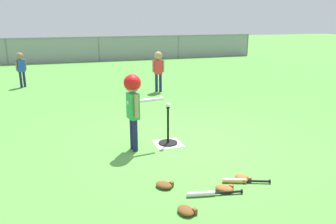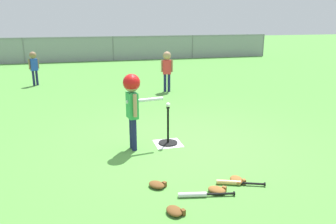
{
  "view_description": "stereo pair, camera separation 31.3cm",
  "coord_description": "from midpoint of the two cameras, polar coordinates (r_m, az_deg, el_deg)",
  "views": [
    {
      "loc": [
        -1.88,
        -4.88,
        2.05
      ],
      "look_at": [
        -0.25,
        0.14,
        0.55
      ],
      "focal_mm": 36.04,
      "sensor_mm": 36.0,
      "label": 1
    },
    {
      "loc": [
        -1.58,
        -4.97,
        2.05
      ],
      "look_at": [
        -0.25,
        0.14,
        0.55
      ],
      "focal_mm": 36.04,
      "sensor_mm": 36.0,
      "label": 2
    }
  ],
  "objects": [
    {
      "name": "glove_tossed_aside",
      "position": [
        4.23,
        7.4,
        -12.72
      ],
      "size": [
        0.27,
        0.27,
        0.07
      ],
      "color": "brown",
      "rests_on": "ground_plane"
    },
    {
      "name": "fielder_deep_center",
      "position": [
        11.05,
        -24.39,
        7.25
      ],
      "size": [
        0.28,
        0.2,
        1.03
      ],
      "color": "#191E4C",
      "rests_on": "ground_plane"
    },
    {
      "name": "glove_by_plate",
      "position": [
        4.28,
        -2.79,
        -12.24
      ],
      "size": [
        0.26,
        0.27,
        0.07
      ],
      "color": "brown",
      "rests_on": "ground_plane"
    },
    {
      "name": "glove_near_bats",
      "position": [
        3.78,
        0.62,
        -16.36
      ],
      "size": [
        0.21,
        0.25,
        0.07
      ],
      "color": "brown",
      "rests_on": "ground_plane"
    },
    {
      "name": "batter_child",
      "position": [
        5.19,
        -7.64,
        2.54
      ],
      "size": [
        0.64,
        0.34,
        1.22
      ],
      "color": "#191E4C",
      "rests_on": "ground_plane"
    },
    {
      "name": "baseball_on_tee",
      "position": [
        5.46,
        -1.64,
        1.21
      ],
      "size": [
        0.07,
        0.07,
        0.07
      ],
      "primitive_type": "sphere",
      "color": "white",
      "rests_on": "batting_tee"
    },
    {
      "name": "fielder_deep_left",
      "position": [
        9.44,
        -2.61,
        7.76
      ],
      "size": [
        0.33,
        0.22,
        1.13
      ],
      "color": "#191E4C",
      "rests_on": "ground_plane"
    },
    {
      "name": "outfield_fence",
      "position": [
        16.57,
        -12.15,
        10.53
      ],
      "size": [
        16.06,
        0.06,
        1.15
      ],
      "color": "slate",
      "rests_on": "ground_plane"
    },
    {
      "name": "ground_plane",
      "position": [
        5.61,
        1.27,
        -5.58
      ],
      "size": [
        60.0,
        60.0,
        0.0
      ],
      "primitive_type": "plane",
      "color": "#51933D"
    },
    {
      "name": "home_plate",
      "position": [
        5.66,
        -1.59,
        -5.34
      ],
      "size": [
        0.44,
        0.44,
        0.01
      ],
      "primitive_type": "cube",
      "color": "white",
      "rests_on": "ground_plane"
    },
    {
      "name": "spare_bat_wood",
      "position": [
        4.45,
        9.98,
        -11.4
      ],
      "size": [
        0.59,
        0.27,
        0.06
      ],
      "color": "#DBB266",
      "rests_on": "ground_plane"
    },
    {
      "name": "batting_tee",
      "position": [
        5.63,
        -1.6,
        -4.45
      ],
      "size": [
        0.32,
        0.32,
        0.63
      ],
      "color": "black",
      "rests_on": "ground_plane"
    },
    {
      "name": "spare_bat_silver",
      "position": [
        4.11,
        4.34,
        -13.62
      ],
      "size": [
        0.67,
        0.18,
        0.06
      ],
      "color": "silver",
      "rests_on": "ground_plane"
    },
    {
      "name": "glove_outfield_drop",
      "position": [
        4.52,
        10.47,
        -10.92
      ],
      "size": [
        0.18,
        0.23,
        0.07
      ],
      "color": "brown",
      "rests_on": "ground_plane"
    }
  ]
}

